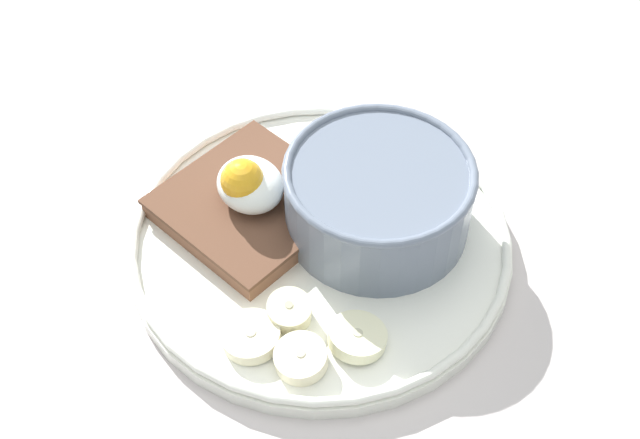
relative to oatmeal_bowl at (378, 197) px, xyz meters
The scene contains 9 objects.
ground_plane 6.18cm from the oatmeal_bowl, 103.04° to the right, with size 120.00×120.00×2.00cm, color beige.
plate 4.93cm from the oatmeal_bowl, 103.04° to the right, with size 25.07×25.07×1.60cm.
oatmeal_bowl is the anchor object (origin of this frame).
toast_slice 8.52cm from the oatmeal_bowl, 129.27° to the right, with size 12.90×12.90×1.49cm.
poached_egg 8.42cm from the oatmeal_bowl, 128.38° to the right, with size 4.83×4.23×3.57cm.
banana_slice_front 9.57cm from the oatmeal_bowl, 68.68° to the right, with size 3.39×3.28×1.67cm.
banana_slice_left 9.59cm from the oatmeal_bowl, 41.38° to the right, with size 4.15×4.22×1.34cm.
banana_slice_back 12.23cm from the oatmeal_bowl, 72.57° to the right, with size 5.04×5.05×1.14cm.
banana_slice_right 11.95cm from the oatmeal_bowl, 56.37° to the right, with size 3.76×3.83×1.38cm.
Camera 1 is at (31.29, -19.61, 48.03)cm, focal length 50.00 mm.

